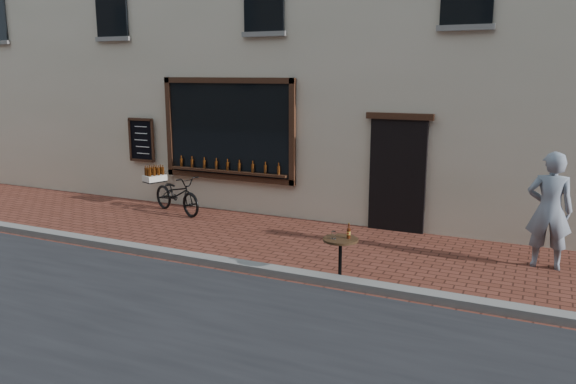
% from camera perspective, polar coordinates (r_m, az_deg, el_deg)
% --- Properties ---
extents(ground, '(90.00, 90.00, 0.00)m').
position_cam_1_polar(ground, '(9.02, -6.74, -7.97)').
color(ground, '#58281C').
rests_on(ground, ground).
extents(kerb, '(90.00, 0.25, 0.12)m').
position_cam_1_polar(kerb, '(9.16, -6.09, -7.24)').
color(kerb, slate).
rests_on(kerb, ground).
extents(cargo_bicycle, '(1.96, 1.16, 0.92)m').
position_cam_1_polar(cargo_bicycle, '(12.72, -11.30, -0.14)').
color(cargo_bicycle, black).
rests_on(cargo_bicycle, ground).
extents(bistro_table, '(0.53, 0.53, 0.90)m').
position_cam_1_polar(bistro_table, '(8.40, 5.36, -5.98)').
color(bistro_table, black).
rests_on(bistro_table, ground).
extents(pedestrian, '(0.71, 0.48, 1.89)m').
position_cam_1_polar(pedestrian, '(9.77, 25.02, -1.70)').
color(pedestrian, slate).
rests_on(pedestrian, ground).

